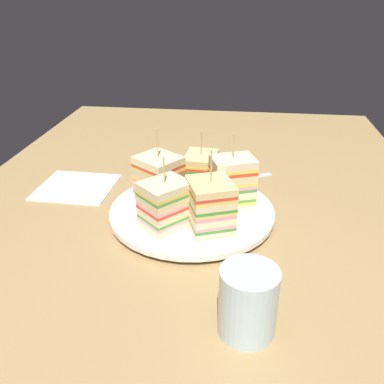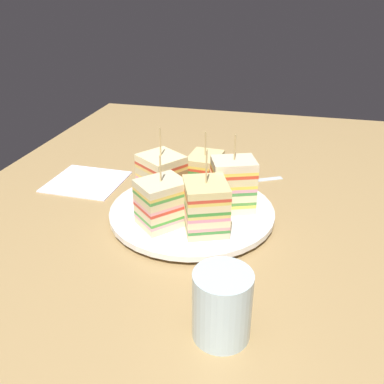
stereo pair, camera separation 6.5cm
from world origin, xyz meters
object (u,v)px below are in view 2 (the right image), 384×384
object	(u,v)px
chip_pile	(199,203)
plate	(192,212)
sandwich_wedge_1	(205,174)
napkin	(87,181)
sandwich_wedge_0	(233,185)
drinking_glass	(222,309)
sandwich_wedge_3	(162,203)
sandwich_wedge_4	(206,206)
spoon	(227,182)
sandwich_wedge_2	(162,177)

from	to	relation	value
chip_pile	plate	bearing A→B (deg)	60.04
sandwich_wedge_1	napkin	bearing A→B (deg)	-89.83
sandwich_wedge_0	drinking_glass	xyz separation A→B (cm)	(-25.26, -2.74, -2.43)
sandwich_wedge_1	sandwich_wedge_3	world-z (taller)	sandwich_wedge_3
sandwich_wedge_3	sandwich_wedge_0	bearing A→B (deg)	-9.92
sandwich_wedge_0	sandwich_wedge_4	world-z (taller)	sandwich_wedge_0
spoon	drinking_glass	bearing A→B (deg)	70.98
sandwich_wedge_0	drinking_glass	distance (cm)	25.52
sandwich_wedge_3	drinking_glass	world-z (taller)	sandwich_wedge_3
plate	napkin	distance (cm)	24.32
sandwich_wedge_0	sandwich_wedge_1	size ratio (longest dim) A/B	1.15
sandwich_wedge_4	drinking_glass	xyz separation A→B (cm)	(-18.19, -5.61, -1.98)
sandwich_wedge_1	napkin	distance (cm)	24.16
sandwich_wedge_1	spoon	xyz separation A→B (cm)	(7.32, -2.77, -4.68)
sandwich_wedge_3	spoon	bearing A→B (deg)	23.79
sandwich_wedge_0	sandwich_wedge_1	world-z (taller)	sandwich_wedge_0
sandwich_wedge_1	sandwich_wedge_4	xyz separation A→B (cm)	(-11.86, -2.63, 0.35)
plate	sandwich_wedge_0	size ratio (longest dim) A/B	2.12
sandwich_wedge_2	chip_pile	xyz separation A→B (cm)	(-3.43, -7.13, -2.19)
drinking_glass	sandwich_wedge_0	bearing A→B (deg)	6.20
plate	spoon	distance (cm)	14.15
sandwich_wedge_3	chip_pile	size ratio (longest dim) A/B	1.48
plate	napkin	xyz separation A→B (cm)	(8.21, 22.88, -0.74)
spoon	sandwich_wedge_2	bearing A→B (deg)	22.41
sandwich_wedge_3	spoon	distance (cm)	20.94
sandwich_wedge_0	sandwich_wedge_3	distance (cm)	11.86
sandwich_wedge_1	sandwich_wedge_3	size ratio (longest dim) A/B	0.98
sandwich_wedge_0	sandwich_wedge_1	xyz separation A→B (cm)	(4.79, 5.50, -0.80)
chip_pile	napkin	world-z (taller)	chip_pile
sandwich_wedge_4	chip_pile	size ratio (longest dim) A/B	1.65
sandwich_wedge_3	sandwich_wedge_1	bearing A→B (deg)	24.69
drinking_glass	sandwich_wedge_4	bearing A→B (deg)	17.13
sandwich_wedge_2	sandwich_wedge_4	xyz separation A→B (cm)	(-8.16, -9.18, -0.02)
sandwich_wedge_0	sandwich_wedge_2	xyz separation A→B (cm)	(1.10, 12.05, -0.43)
plate	sandwich_wedge_3	xyz separation A→B (cm)	(-5.54, 3.24, 4.20)
sandwich_wedge_0	drinking_glass	size ratio (longest dim) A/B	1.56
sandwich_wedge_1	chip_pile	distance (cm)	7.38
sandwich_wedge_4	sandwich_wedge_0	bearing A→B (deg)	-43.29
spoon	chip_pile	bearing A→B (deg)	54.02
sandwich_wedge_1	sandwich_wedge_2	world-z (taller)	sandwich_wedge_2
drinking_glass	sandwich_wedge_1	bearing A→B (deg)	15.33
sandwich_wedge_2	sandwich_wedge_4	distance (cm)	12.28
sandwich_wedge_0	napkin	size ratio (longest dim) A/B	0.92
sandwich_wedge_0	sandwich_wedge_3	bearing A→B (deg)	16.78
napkin	sandwich_wedge_4	bearing A→B (deg)	-117.55
sandwich_wedge_3	napkin	xyz separation A→B (cm)	(13.75, 19.64, -4.94)
sandwich_wedge_2	plate	bearing A→B (deg)	11.13
sandwich_wedge_0	sandwich_wedge_4	xyz separation A→B (cm)	(-7.06, 2.87, -0.45)
sandwich_wedge_3	napkin	size ratio (longest dim) A/B	0.82
sandwich_wedge_1	sandwich_wedge_3	distance (cm)	12.56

